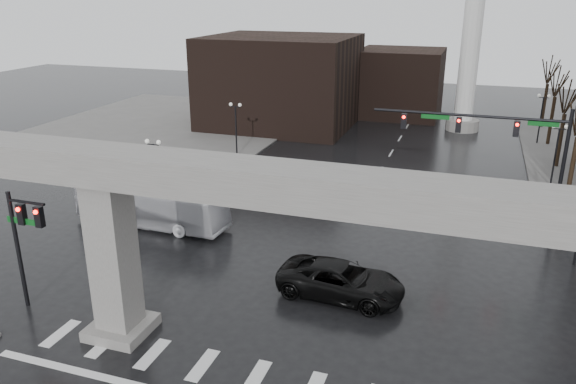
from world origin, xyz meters
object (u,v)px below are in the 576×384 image
pickup_truck (341,280)px  city_bus (151,204)px  far_car (364,191)px  signal_mast_arm (501,139)px

pickup_truck → city_bus: (-14.07, 5.03, 0.59)m
pickup_truck → city_bus: size_ratio=0.60×
city_bus → far_car: size_ratio=2.47×
signal_mast_arm → pickup_truck: 15.25m
pickup_truck → signal_mast_arm: bearing=-26.5°
pickup_truck → city_bus: 14.96m
signal_mast_arm → pickup_truck: (-7.28, -12.45, -4.94)m
city_bus → far_car: (12.40, 9.17, -0.75)m
signal_mast_arm → pickup_truck: size_ratio=1.89×
signal_mast_arm → city_bus: signal_mast_arm is taller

